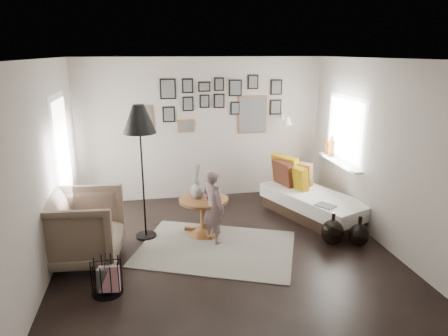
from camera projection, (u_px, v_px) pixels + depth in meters
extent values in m
plane|color=black|center=(227.00, 255.00, 5.48)|extent=(4.80, 4.80, 0.00)
plane|color=gray|center=(202.00, 129.00, 7.37)|extent=(4.50, 0.00, 4.50)
plane|color=gray|center=(293.00, 253.00, 2.85)|extent=(4.50, 0.00, 4.50)
plane|color=gray|center=(41.00, 174.00, 4.71)|extent=(0.00, 4.80, 4.80)
plane|color=gray|center=(387.00, 156.00, 5.52)|extent=(0.00, 4.80, 4.80)
plane|color=white|center=(228.00, 59.00, 4.75)|extent=(4.80, 4.80, 0.00)
plane|color=white|center=(64.00, 166.00, 5.91)|extent=(0.00, 2.14, 2.14)
plane|color=white|center=(64.00, 166.00, 5.91)|extent=(0.00, 1.88, 1.88)
plane|color=white|center=(64.00, 166.00, 5.91)|extent=(0.00, 1.93, 1.93)
plane|color=white|center=(345.00, 129.00, 6.60)|extent=(0.00, 1.30, 1.30)
plane|color=white|center=(345.00, 129.00, 6.60)|extent=(0.00, 1.14, 1.14)
cube|color=white|center=(339.00, 162.00, 6.75)|extent=(0.15, 1.32, 0.04)
cylinder|color=#8C4C14|center=(331.00, 149.00, 7.04)|extent=(0.10, 0.10, 0.28)
cylinder|color=#8C4C14|center=(327.00, 148.00, 7.21)|extent=(0.08, 0.08, 0.22)
cube|color=brown|center=(144.00, 118.00, 7.10)|extent=(0.35, 0.03, 0.45)
cube|color=black|center=(144.00, 118.00, 7.08)|extent=(0.30, 0.01, 0.40)
cube|color=black|center=(168.00, 89.00, 7.04)|extent=(0.28, 0.03, 0.36)
cube|color=black|center=(168.00, 89.00, 7.02)|extent=(0.23, 0.01, 0.31)
cube|color=black|center=(169.00, 114.00, 7.17)|extent=(0.22, 0.03, 0.28)
cube|color=black|center=(169.00, 115.00, 7.15)|extent=(0.17, 0.01, 0.23)
cube|color=black|center=(188.00, 86.00, 7.09)|extent=(0.20, 0.03, 0.26)
cube|color=black|center=(188.00, 86.00, 7.07)|extent=(0.15, 0.01, 0.21)
cube|color=black|center=(188.00, 104.00, 7.18)|extent=(0.20, 0.03, 0.26)
cube|color=black|center=(188.00, 104.00, 7.16)|extent=(0.15, 0.01, 0.21)
cube|color=black|center=(204.00, 87.00, 7.15)|extent=(0.22, 0.03, 0.18)
cube|color=black|center=(204.00, 87.00, 7.13)|extent=(0.17, 0.01, 0.13)
cube|color=black|center=(204.00, 101.00, 7.22)|extent=(0.18, 0.03, 0.24)
cube|color=black|center=(205.00, 101.00, 7.21)|extent=(0.13, 0.01, 0.19)
cube|color=black|center=(219.00, 84.00, 7.19)|extent=(0.18, 0.03, 0.24)
cube|color=black|center=(219.00, 84.00, 7.17)|extent=(0.13, 0.01, 0.19)
cube|color=black|center=(219.00, 101.00, 7.27)|extent=(0.20, 0.03, 0.26)
cube|color=black|center=(219.00, 101.00, 7.25)|extent=(0.15, 0.01, 0.21)
cube|color=black|center=(235.00, 88.00, 7.26)|extent=(0.24, 0.03, 0.30)
cube|color=black|center=(235.00, 88.00, 7.24)|extent=(0.19, 0.01, 0.25)
cube|color=black|center=(235.00, 108.00, 7.36)|extent=(0.18, 0.03, 0.24)
cube|color=black|center=(235.00, 108.00, 7.35)|extent=(0.13, 0.01, 0.19)
cube|color=brown|center=(252.00, 115.00, 7.46)|extent=(0.55, 0.03, 0.70)
cube|color=black|center=(253.00, 115.00, 7.44)|extent=(0.50, 0.01, 0.65)
cube|color=black|center=(253.00, 82.00, 7.29)|extent=(0.20, 0.03, 0.26)
cube|color=black|center=(253.00, 82.00, 7.28)|extent=(0.15, 0.01, 0.21)
cube|color=black|center=(276.00, 87.00, 7.40)|extent=(0.22, 0.03, 0.28)
cube|color=black|center=(277.00, 87.00, 7.38)|extent=(0.17, 0.01, 0.23)
cube|color=black|center=(276.00, 107.00, 7.51)|extent=(0.22, 0.03, 0.28)
cube|color=black|center=(276.00, 107.00, 7.49)|extent=(0.17, 0.01, 0.23)
cube|color=brown|center=(186.00, 126.00, 7.28)|extent=(0.30, 0.03, 0.24)
cube|color=black|center=(186.00, 126.00, 7.27)|extent=(0.25, 0.01, 0.19)
cube|color=white|center=(283.00, 117.00, 7.57)|extent=(0.06, 0.04, 0.10)
cylinder|color=white|center=(285.00, 116.00, 7.45)|extent=(0.02, 0.24, 0.02)
cone|color=white|center=(287.00, 121.00, 7.34)|extent=(0.18, 0.18, 0.14)
cube|color=#BCB9A5|center=(216.00, 248.00, 5.65)|extent=(2.55, 2.20, 0.01)
cone|color=brown|center=(204.00, 230.00, 6.10)|extent=(0.55, 0.55, 0.10)
cylinder|color=brown|center=(204.00, 216.00, 6.04)|extent=(0.12, 0.12, 0.42)
cylinder|color=brown|center=(204.00, 200.00, 5.96)|extent=(0.73, 0.73, 0.04)
ellipsoid|color=black|center=(198.00, 191.00, 5.93)|extent=(0.21, 0.21, 0.23)
cylinder|color=black|center=(198.00, 182.00, 5.89)|extent=(0.06, 0.06, 0.04)
cylinder|color=black|center=(211.00, 197.00, 5.97)|extent=(0.13, 0.13, 0.02)
cube|color=black|center=(313.00, 212.00, 6.69)|extent=(1.39, 1.94, 0.21)
cube|color=silver|center=(314.00, 200.00, 6.63)|extent=(1.46, 2.01, 0.23)
cube|color=#9A6E08|center=(300.00, 168.00, 7.23)|extent=(0.46, 0.56, 0.52)
cube|color=#3E1D13|center=(295.00, 171.00, 7.13)|extent=(0.33, 0.51, 0.47)
cube|color=maroon|center=(311.00, 173.00, 7.03)|extent=(0.45, 0.47, 0.45)
cube|color=#9A6E08|center=(303.00, 177.00, 6.88)|extent=(0.33, 0.47, 0.43)
cube|color=black|center=(325.00, 206.00, 6.07)|extent=(0.33, 0.35, 0.02)
imported|color=brown|center=(81.00, 228.00, 5.21)|extent=(1.11, 1.09, 0.93)
cube|color=beige|center=(84.00, 225.00, 5.26)|extent=(0.47, 0.49, 0.19)
cylinder|color=black|center=(146.00, 236.00, 6.01)|extent=(0.31, 0.31, 0.03)
cylinder|color=black|center=(143.00, 181.00, 5.77)|extent=(0.03, 0.03, 1.77)
cone|color=black|center=(139.00, 119.00, 5.52)|extent=(0.46, 0.46, 0.40)
cube|color=black|center=(107.00, 278.00, 4.57)|extent=(0.25, 0.18, 0.32)
cube|color=beige|center=(109.00, 279.00, 4.56)|extent=(0.24, 0.11, 0.32)
ellipsoid|color=black|center=(332.00, 232.00, 5.74)|extent=(0.33, 0.33, 0.37)
cylinder|color=black|center=(334.00, 216.00, 5.67)|extent=(0.05, 0.05, 0.11)
ellipsoid|color=black|center=(359.00, 235.00, 5.69)|extent=(0.29, 0.29, 0.33)
cylinder|color=black|center=(360.00, 221.00, 5.63)|extent=(0.05, 0.05, 0.11)
imported|color=#695353|center=(213.00, 206.00, 5.71)|extent=(0.44, 0.48, 1.11)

